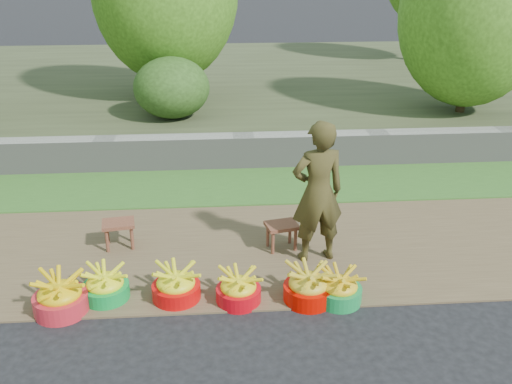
{
  "coord_description": "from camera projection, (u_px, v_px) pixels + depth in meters",
  "views": [
    {
      "loc": [
        -0.46,
        -4.75,
        3.37
      ],
      "look_at": [
        -0.0,
        1.3,
        0.75
      ],
      "focal_mm": 40.0,
      "sensor_mm": 36.0,
      "label": 1
    }
  ],
  "objects": [
    {
      "name": "ground_plane",
      "position": [
        266.0,
        312.0,
        5.71
      ],
      "size": [
        120.0,
        120.0,
        0.0
      ],
      "primitive_type": "plane",
      "color": "black",
      "rests_on": "ground"
    },
    {
      "name": "dirt_shoulder",
      "position": [
        257.0,
        250.0,
        6.86
      ],
      "size": [
        80.0,
        2.5,
        0.02
      ],
      "primitive_type": "cube",
      "color": "brown",
      "rests_on": "ground"
    },
    {
      "name": "grass_verge",
      "position": [
        247.0,
        185.0,
        8.68
      ],
      "size": [
        80.0,
        1.5,
        0.04
      ],
      "primitive_type": "cube",
      "color": "#366825",
      "rests_on": "ground"
    },
    {
      "name": "retaining_wall",
      "position": [
        243.0,
        151.0,
        9.36
      ],
      "size": [
        80.0,
        0.35,
        0.55
      ],
      "primitive_type": "cube",
      "color": "gray",
      "rests_on": "ground"
    },
    {
      "name": "earth_bank",
      "position": [
        232.0,
        86.0,
        13.86
      ],
      "size": [
        80.0,
        10.0,
        0.5
      ],
      "primitive_type": "cube",
      "color": "#3C4428",
      "rests_on": "ground"
    },
    {
      "name": "basin_a",
      "position": [
        60.0,
        296.0,
        5.65
      ],
      "size": [
        0.54,
        0.54,
        0.4
      ],
      "color": "red",
      "rests_on": "ground"
    },
    {
      "name": "basin_b",
      "position": [
        105.0,
        286.0,
        5.86
      ],
      "size": [
        0.48,
        0.48,
        0.36
      ],
      "color": "#0B9135",
      "rests_on": "ground"
    },
    {
      "name": "basin_c",
      "position": [
        176.0,
        285.0,
        5.85
      ],
      "size": [
        0.5,
        0.5,
        0.37
      ],
      "color": "red",
      "rests_on": "ground"
    },
    {
      "name": "basin_d",
      "position": [
        238.0,
        289.0,
        5.81
      ],
      "size": [
        0.46,
        0.46,
        0.34
      ],
      "color": "red",
      "rests_on": "ground"
    },
    {
      "name": "basin_e",
      "position": [
        308.0,
        286.0,
        5.83
      ],
      "size": [
        0.51,
        0.51,
        0.38
      ],
      "color": "#C70A00",
      "rests_on": "ground"
    },
    {
      "name": "basin_f",
      "position": [
        339.0,
        288.0,
        5.82
      ],
      "size": [
        0.47,
        0.47,
        0.35
      ],
      "color": "#15863D",
      "rests_on": "ground"
    },
    {
      "name": "stool_left",
      "position": [
        119.0,
        227.0,
        6.81
      ],
      "size": [
        0.42,
        0.34,
        0.33
      ],
      "rotation": [
        0.0,
        0.0,
        0.15
      ],
      "color": "brown",
      "rests_on": "dirt_shoulder"
    },
    {
      "name": "stool_right",
      "position": [
        282.0,
        229.0,
        6.78
      ],
      "size": [
        0.42,
        0.36,
        0.33
      ],
      "rotation": [
        0.0,
        0.0,
        0.21
      ],
      "color": "brown",
      "rests_on": "dirt_shoulder"
    },
    {
      "name": "vendor_woman",
      "position": [
        318.0,
        192.0,
        6.34
      ],
      "size": [
        0.67,
        0.5,
        1.66
      ],
      "primitive_type": "imported",
      "rotation": [
        0.0,
        0.0,
        3.32
      ],
      "color": "black",
      "rests_on": "dirt_shoulder"
    }
  ]
}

